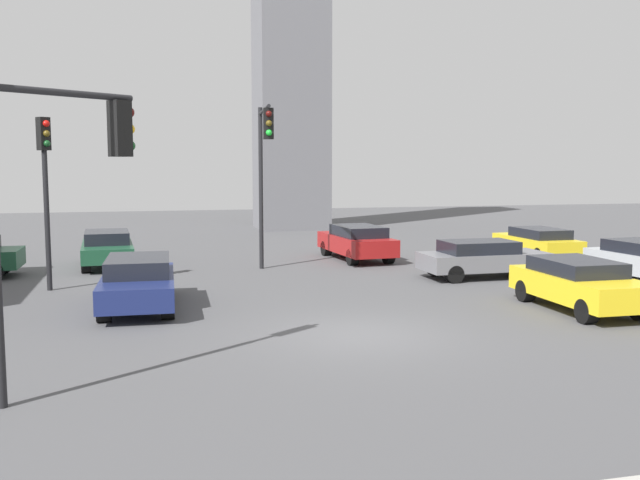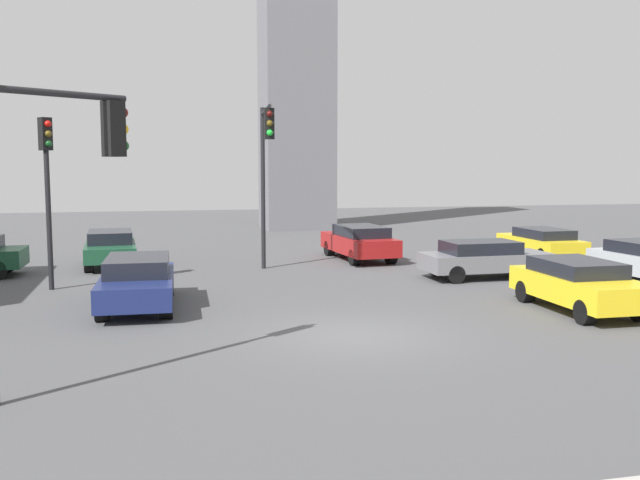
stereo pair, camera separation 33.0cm
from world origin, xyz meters
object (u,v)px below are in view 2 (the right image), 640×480
at_px(car_1, 110,247).
at_px(car_0, 579,284).
at_px(car_4, 138,281).
at_px(traffic_light_2, 266,154).
at_px(car_5, 484,258).
at_px(traffic_light_1, 47,171).
at_px(car_8, 359,241).
at_px(car_3, 541,242).
at_px(traffic_light_0, 53,172).

bearing_deg(car_1, car_0, 44.57).
bearing_deg(car_4, traffic_light_2, 140.22).
relative_size(car_4, car_5, 1.09).
bearing_deg(car_1, traffic_light_1, -19.75).
bearing_deg(car_8, car_4, 127.94).
relative_size(traffic_light_1, car_3, 1.23).
bearing_deg(traffic_light_0, car_0, -18.88).
relative_size(traffic_light_1, car_4, 1.12).
bearing_deg(car_5, car_3, 41.30).
distance_m(car_3, car_4, 17.56).
relative_size(car_1, car_3, 1.01).
height_order(traffic_light_0, traffic_light_1, traffic_light_0).
height_order(traffic_light_0, car_8, traffic_light_0).
relative_size(car_0, car_1, 0.97).
height_order(car_4, car_8, car_8).
bearing_deg(car_0, traffic_light_2, -137.83).
height_order(car_5, car_8, car_8).
xyz_separation_m(traffic_light_2, car_3, (11.92, 1.80, -3.59)).
xyz_separation_m(traffic_light_1, car_5, (14.21, -1.04, -3.02)).
relative_size(traffic_light_1, car_5, 1.22).
bearing_deg(traffic_light_1, car_8, 76.89).
distance_m(traffic_light_1, car_0, 15.94).
height_order(traffic_light_1, car_8, traffic_light_1).
bearing_deg(car_4, car_8, 134.21).
xyz_separation_m(traffic_light_2, car_8, (4.33, 3.02, -3.51)).
bearing_deg(traffic_light_0, traffic_light_1, 63.04).
bearing_deg(car_3, traffic_light_2, 97.69).
xyz_separation_m(car_3, car_4, (-16.24, -6.66, 0.05)).
height_order(traffic_light_0, car_4, traffic_light_0).
bearing_deg(car_4, car_5, 103.54).
bearing_deg(traffic_light_1, car_5, 51.23).
distance_m(car_1, car_3, 17.54).
height_order(car_0, car_5, car_0).
relative_size(traffic_light_0, car_0, 1.28).
bearing_deg(car_8, car_0, -170.01).
height_order(traffic_light_1, car_1, traffic_light_1).
xyz_separation_m(car_0, car_3, (4.75, 9.86, -0.05)).
xyz_separation_m(car_1, car_5, (12.72, -6.01, -0.04)).
distance_m(traffic_light_1, car_5, 14.56).
relative_size(traffic_light_2, car_4, 1.26).
distance_m(traffic_light_0, car_3, 22.31).
distance_m(car_0, car_4, 11.93).
bearing_deg(car_0, car_5, -179.68).
height_order(traffic_light_2, car_1, traffic_light_2).
distance_m(traffic_light_0, car_4, 7.69).
distance_m(car_1, car_8, 9.88).
bearing_deg(car_5, car_1, 153.88).
bearing_deg(traffic_light_2, car_5, 75.68).
relative_size(car_4, car_8, 1.01).
height_order(traffic_light_0, car_0, traffic_light_0).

